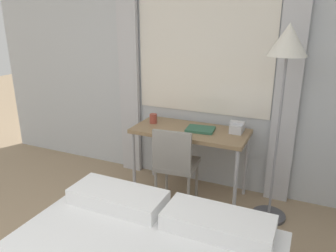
{
  "coord_description": "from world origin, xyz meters",
  "views": [
    {
      "loc": [
        1.35,
        -0.39,
        1.86
      ],
      "look_at": [
        0.17,
        2.21,
        0.9
      ],
      "focal_mm": 35.0,
      "sensor_mm": 36.0,
      "label": 1
    }
  ],
  "objects_px": {
    "telephone": "(237,127)",
    "book": "(200,129)",
    "standing_lamp": "(286,62)",
    "desk_chair": "(175,162)",
    "desk": "(190,135)",
    "mug": "(153,119)"
  },
  "relations": [
    {
      "from": "telephone",
      "to": "book",
      "type": "distance_m",
      "value": 0.37
    },
    {
      "from": "telephone",
      "to": "desk",
      "type": "bearing_deg",
      "value": -165.18
    },
    {
      "from": "desk",
      "to": "mug",
      "type": "height_order",
      "value": "mug"
    },
    {
      "from": "desk",
      "to": "standing_lamp",
      "type": "relative_size",
      "value": 0.65
    },
    {
      "from": "desk",
      "to": "mug",
      "type": "distance_m",
      "value": 0.46
    },
    {
      "from": "telephone",
      "to": "book",
      "type": "relative_size",
      "value": 0.62
    },
    {
      "from": "desk_chair",
      "to": "telephone",
      "type": "xyz_separation_m",
      "value": [
        0.51,
        0.39,
        0.31
      ]
    },
    {
      "from": "telephone",
      "to": "book",
      "type": "bearing_deg",
      "value": -163.07
    },
    {
      "from": "desk",
      "to": "book",
      "type": "distance_m",
      "value": 0.13
    },
    {
      "from": "standing_lamp",
      "to": "desk_chair",
      "type": "bearing_deg",
      "value": -169.45
    },
    {
      "from": "telephone",
      "to": "standing_lamp",
      "type": "bearing_deg",
      "value": -28.04
    },
    {
      "from": "standing_lamp",
      "to": "book",
      "type": "bearing_deg",
      "value": 171.61
    },
    {
      "from": "standing_lamp",
      "to": "book",
      "type": "relative_size",
      "value": 6.03
    },
    {
      "from": "desk",
      "to": "standing_lamp",
      "type": "distance_m",
      "value": 1.2
    },
    {
      "from": "desk_chair",
      "to": "mug",
      "type": "relative_size",
      "value": 8.34
    },
    {
      "from": "telephone",
      "to": "mug",
      "type": "xyz_separation_m",
      "value": [
        -0.9,
        -0.09,
        0.0
      ]
    },
    {
      "from": "desk_chair",
      "to": "book",
      "type": "bearing_deg",
      "value": 55.28
    },
    {
      "from": "desk",
      "to": "standing_lamp",
      "type": "xyz_separation_m",
      "value": [
        0.87,
        -0.1,
        0.82
      ]
    },
    {
      "from": "book",
      "to": "desk",
      "type": "bearing_deg",
      "value": -172.57
    },
    {
      "from": "mug",
      "to": "telephone",
      "type": "bearing_deg",
      "value": 5.47
    },
    {
      "from": "standing_lamp",
      "to": "mug",
      "type": "xyz_separation_m",
      "value": [
        -1.31,
        0.13,
        -0.7
      ]
    },
    {
      "from": "desk_chair",
      "to": "book",
      "type": "relative_size",
      "value": 2.81
    }
  ]
}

